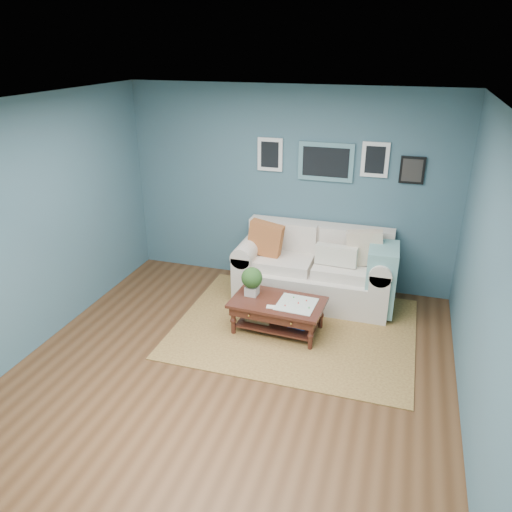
% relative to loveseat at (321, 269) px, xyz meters
% --- Properties ---
extents(room_shell, '(5.00, 5.02, 2.70)m').
position_rel_loveseat_xyz_m(room_shell, '(-0.57, -1.97, 0.93)').
color(room_shell, brown).
rests_on(room_shell, ground).
extents(area_rug, '(2.80, 2.24, 0.01)m').
position_rel_loveseat_xyz_m(area_rug, '(-0.14, -0.84, -0.42)').
color(area_rug, brown).
rests_on(area_rug, ground).
extents(loveseat, '(2.05, 0.93, 1.05)m').
position_rel_loveseat_xyz_m(loveseat, '(0.00, 0.00, 0.00)').
color(loveseat, white).
rests_on(loveseat, ground).
extents(coffee_table, '(1.11, 0.69, 0.75)m').
position_rel_loveseat_xyz_m(coffee_table, '(-0.39, -0.96, -0.09)').
color(coffee_table, '#35120F').
rests_on(coffee_table, ground).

